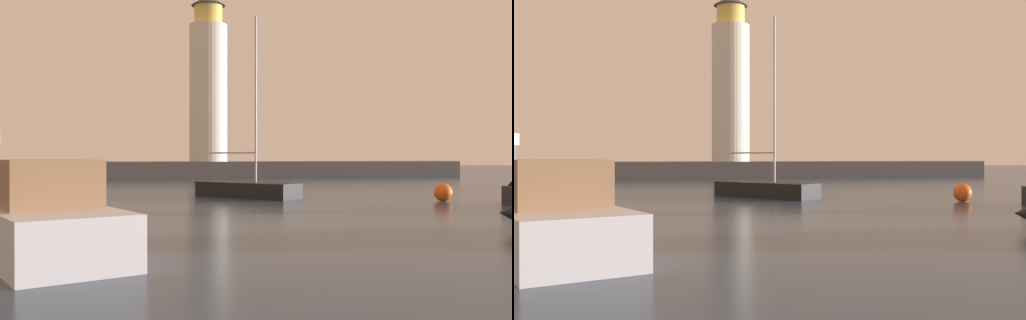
% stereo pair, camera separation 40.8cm
% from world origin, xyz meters
% --- Properties ---
extents(ground_plane, '(220.00, 220.00, 0.00)m').
position_xyz_m(ground_plane, '(0.00, 30.47, 0.00)').
color(ground_plane, '#2D3D51').
extents(breakwater, '(77.11, 4.82, 1.84)m').
position_xyz_m(breakwater, '(0.00, 60.94, 0.92)').
color(breakwater, '#423F3D').
rests_on(breakwater, ground_plane).
extents(lighthouse, '(4.20, 4.20, 18.62)m').
position_xyz_m(lighthouse, '(7.72, 60.94, 10.66)').
color(lighthouse, silver).
rests_on(lighthouse, breakwater).
extents(motorboat_2, '(4.99, 8.79, 2.81)m').
position_xyz_m(motorboat_2, '(-6.18, 13.60, 0.77)').
color(motorboat_2, silver).
rests_on(motorboat_2, ground_plane).
extents(sailboat_moored, '(5.35, 6.26, 10.34)m').
position_xyz_m(sailboat_moored, '(3.90, 29.81, 0.51)').
color(sailboat_moored, black).
rests_on(sailboat_moored, ground_plane).
extents(mooring_buoy, '(0.95, 0.95, 0.95)m').
position_xyz_m(mooring_buoy, '(13.13, 24.32, 0.48)').
color(mooring_buoy, '#EA5919').
rests_on(mooring_buoy, ground_plane).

